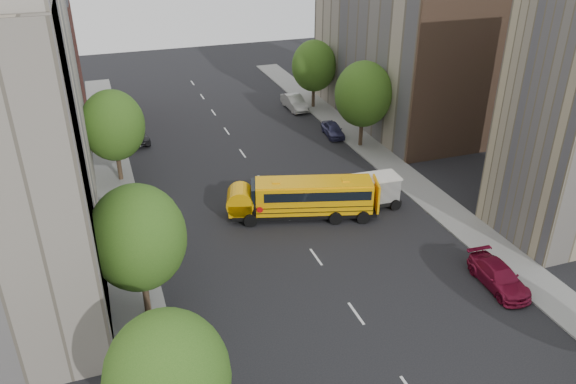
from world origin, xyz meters
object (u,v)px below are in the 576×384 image
parked_car_0 (185,342)px  street_tree_4 (363,94)px  parked_car_3 (499,276)px  parked_car_5 (294,102)px  street_tree_2 (113,125)px  parked_car_2 (136,136)px  street_tree_0 (168,378)px  parked_car_4 (333,130)px  street_tree_1 (138,238)px  safari_truck (362,192)px  parked_car_1 (160,210)px  school_bus (303,197)px  street_tree_5 (314,66)px

parked_car_0 → street_tree_4: bearing=-128.8°
parked_car_3 → parked_car_5: 34.63m
street_tree_2 → parked_car_2: bearing=75.6°
street_tree_0 → parked_car_4: bearing=56.6°
street_tree_1 → parked_car_3: bearing=-12.6°
street_tree_4 → safari_truck: 12.77m
street_tree_0 → parked_car_0: (1.40, 6.12, -3.89)m
parked_car_0 → parked_car_4: size_ratio=1.14×
safari_truck → street_tree_2: bearing=149.8°
street_tree_0 → street_tree_4: street_tree_4 is taller
parked_car_0 → parked_car_3: size_ratio=0.93×
parked_car_4 → street_tree_2: bearing=-165.2°
street_tree_1 → parked_car_1: bearing=78.4°
parked_car_0 → parked_car_3: parked_car_0 is taller
parked_car_1 → parked_car_3: 23.39m
street_tree_1 → street_tree_4: 28.43m
street_tree_0 → parked_car_1: bearing=84.0°
street_tree_4 → parked_car_0: bearing=-133.3°
parked_car_0 → parked_car_2: size_ratio=0.96×
safari_truck → parked_car_0: bearing=-141.5°
street_tree_1 → parked_car_3: street_tree_1 is taller
safari_truck → parked_car_0: (-15.31, -10.88, -0.57)m
street_tree_1 → street_tree_2: bearing=90.0°
street_tree_2 → parked_car_3: street_tree_2 is taller
street_tree_2 → street_tree_4: (22.00, 0.00, 0.25)m
street_tree_0 → street_tree_1: size_ratio=0.94×
street_tree_1 → school_bus: street_tree_1 is taller
street_tree_2 → parked_car_4: 21.27m
street_tree_0 → parked_car_2: size_ratio=1.62×
school_bus → street_tree_0: bearing=-108.6°
street_tree_4 → parked_car_0: street_tree_4 is taller
parked_car_1 → parked_car_0: bearing=91.1°
parked_car_3 → street_tree_4: bearing=88.7°
parked_car_4 → street_tree_4: bearing=-60.9°
street_tree_2 → parked_car_1: size_ratio=1.84×
school_bus → parked_car_4: size_ratio=2.76×
street_tree_4 → safari_truck: bearing=-115.7°
parked_car_4 → parked_car_3: bearing=-85.2°
street_tree_5 → school_bus: 24.98m
street_tree_4 → parked_car_3: bearing=-94.7°
street_tree_0 → safari_truck: 24.06m
street_tree_0 → street_tree_1: bearing=90.0°
street_tree_0 → street_tree_2: size_ratio=0.96×
parked_car_1 → parked_car_2: 15.70m
street_tree_1 → street_tree_4: (22.00, 18.00, 0.12)m
street_tree_0 → street_tree_4: 35.61m
school_bus → street_tree_2: bearing=154.7°
street_tree_4 → street_tree_5: 12.01m
safari_truck → parked_car_3: size_ratio=1.26×
safari_truck → parked_car_2: (-14.61, 19.15, -0.69)m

